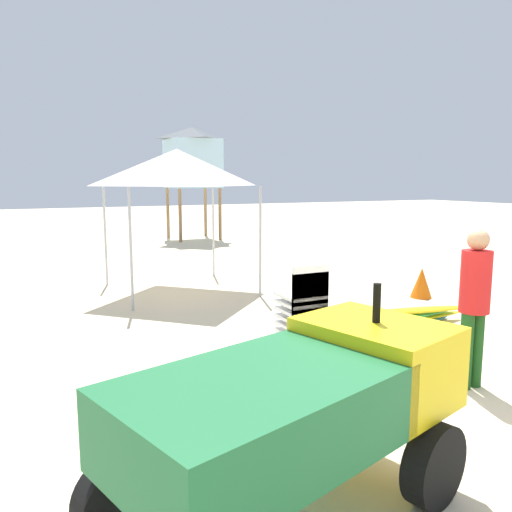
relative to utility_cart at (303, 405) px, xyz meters
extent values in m
plane|color=beige|center=(1.99, 1.07, -0.78)|extent=(80.00, 80.00, 0.00)
cube|color=#1E6B38|center=(-0.38, -0.11, 0.07)|extent=(2.04, 1.56, 0.50)
cube|color=yellow|center=(0.77, 0.22, 0.12)|extent=(1.07, 1.28, 0.60)
cylinder|color=black|center=(0.77, 0.22, 0.57)|extent=(0.07, 0.07, 0.30)
cylinder|color=black|center=(0.57, 0.74, -0.48)|extent=(0.63, 0.34, 0.60)
cylinder|color=black|center=(0.88, -0.32, -0.48)|extent=(0.63, 0.34, 0.60)
cylinder|color=black|center=(-1.16, 0.24, -0.48)|extent=(0.63, 0.34, 0.60)
cube|color=white|center=(1.44, 2.43, -0.34)|extent=(0.48, 0.48, 0.04)
cube|color=white|center=(1.44, 2.21, -0.14)|extent=(0.48, 0.04, 0.40)
cube|color=white|center=(1.44, 2.43, -0.25)|extent=(0.48, 0.48, 0.04)
cube|color=white|center=(1.44, 2.21, -0.05)|extent=(0.48, 0.04, 0.40)
cube|color=white|center=(1.44, 2.43, -0.16)|extent=(0.48, 0.48, 0.04)
cube|color=white|center=(1.44, 2.21, 0.04)|extent=(0.48, 0.04, 0.40)
cube|color=white|center=(1.44, 2.43, -0.07)|extent=(0.48, 0.48, 0.04)
cube|color=white|center=(1.44, 2.21, 0.13)|extent=(0.48, 0.04, 0.40)
cube|color=white|center=(1.44, 2.43, 0.02)|extent=(0.48, 0.48, 0.04)
cube|color=white|center=(1.44, 2.21, 0.22)|extent=(0.48, 0.04, 0.40)
cube|color=white|center=(1.44, 2.43, 0.11)|extent=(0.48, 0.48, 0.04)
cube|color=white|center=(1.44, 2.21, 0.31)|extent=(0.48, 0.04, 0.40)
cylinder|color=white|center=(1.65, 2.64, -0.57)|extent=(0.04, 0.04, 0.42)
cylinder|color=white|center=(1.23, 2.64, -0.57)|extent=(0.04, 0.04, 0.42)
cylinder|color=white|center=(1.65, 2.22, -0.57)|extent=(0.04, 0.04, 0.42)
cylinder|color=white|center=(1.23, 2.22, -0.57)|extent=(0.04, 0.04, 0.42)
ellipsoid|color=#268CCC|center=(3.77, 3.13, -0.74)|extent=(2.01, 0.48, 0.08)
ellipsoid|color=yellow|center=(3.72, 3.17, -0.66)|extent=(2.40, 0.40, 0.08)
ellipsoid|color=green|center=(3.73, 3.05, -0.58)|extent=(2.02, 0.36, 0.08)
ellipsoid|color=yellow|center=(3.83, 3.04, -0.50)|extent=(1.96, 0.66, 0.08)
cylinder|color=#194C19|center=(2.71, 1.05, -0.36)|extent=(0.14, 0.14, 0.85)
cylinder|color=#194C19|center=(2.87, 1.05, -0.36)|extent=(0.14, 0.14, 0.85)
cylinder|color=red|center=(2.79, 1.05, 0.40)|extent=(0.32, 0.32, 0.67)
sphere|color=tan|center=(2.79, 1.05, 0.85)|extent=(0.23, 0.23, 0.23)
cylinder|color=#B2B2B7|center=(0.20, 6.01, 0.29)|extent=(0.05, 0.05, 2.15)
cylinder|color=#B2B2B7|center=(2.69, 6.01, 0.29)|extent=(0.05, 0.05, 2.15)
cylinder|color=#B2B2B7|center=(0.20, 8.50, 0.29)|extent=(0.05, 0.05, 2.15)
cylinder|color=#B2B2B7|center=(2.69, 8.50, 0.29)|extent=(0.05, 0.05, 2.15)
pyramid|color=silver|center=(1.44, 7.25, 1.72)|extent=(2.49, 2.49, 0.73)
cylinder|color=olive|center=(3.99, 15.14, 0.20)|extent=(0.12, 0.12, 1.96)
cylinder|color=olive|center=(5.55, 15.14, 0.20)|extent=(0.12, 0.12, 1.96)
cylinder|color=olive|center=(3.99, 16.70, 0.20)|extent=(0.12, 0.12, 1.96)
cylinder|color=olive|center=(5.55, 16.70, 0.20)|extent=(0.12, 0.12, 1.96)
cube|color=#AFD9EE|center=(4.77, 15.92, 2.08)|extent=(1.80, 1.80, 1.80)
pyramid|color=#4C5156|center=(4.77, 15.92, 3.20)|extent=(1.98, 1.98, 0.45)
cone|color=orange|center=(5.45, 4.56, -0.49)|extent=(0.41, 0.41, 0.59)
camera|label=1|loc=(-1.69, -2.73, 1.48)|focal=35.83mm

